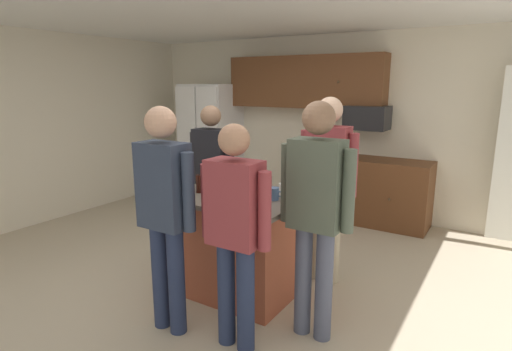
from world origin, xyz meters
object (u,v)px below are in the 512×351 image
Objects in this scene: person_guest_right at (165,206)px; mug_blue_stoneware at (274,194)px; glass_dark_ale at (254,200)px; glass_short_whisky at (209,180)px; serving_tray at (238,190)px; tumbler_amber at (200,184)px; refrigerator at (211,142)px; person_elder_center at (316,205)px; person_guest_left at (212,171)px; person_guest_by_door at (327,177)px; mug_ceramic_white at (284,189)px; microwave_over_range at (367,118)px; person_host_foreground at (235,224)px; glass_stout_tall at (268,183)px; kitchen_island at (239,243)px.

person_guest_right is 0.95m from mug_blue_stoneware.
person_guest_right reaches higher than glass_dark_ale.
glass_short_whisky is 0.33m from serving_tray.
refrigerator is at bearing 126.39° from tumbler_amber.
person_elder_center is 1.07× the size of person_guest_left.
serving_tray is at bearing 173.99° from mug_blue_stoneware.
refrigerator is at bearing 40.97° from person_guest_right.
person_guest_by_door reaches higher than mug_ceramic_white.
glass_short_whisky is at bearing -104.85° from microwave_over_range.
glass_short_whisky is (-0.69, -2.59, -0.44)m from microwave_over_range.
person_guest_left is at bearing 154.63° from mug_blue_stoneware.
person_guest_left is (-1.30, -0.10, -0.07)m from person_guest_by_door.
glass_short_whisky reaches higher than mug_blue_stoneware.
person_host_foreground is 10.96× the size of glass_dark_ale.
mug_blue_stoneware reaches higher than mug_ceramic_white.
mug_blue_stoneware is 0.80× the size of glass_short_whisky.
tumbler_amber is (-0.69, -0.34, 0.03)m from mug_ceramic_white.
mug_ceramic_white is 0.52m from glass_dark_ale.
person_guest_right reaches higher than glass_stout_tall.
microwave_over_range is (2.60, 0.12, 0.50)m from refrigerator.
mug_blue_stoneware is at bearing -0.86° from glass_short_whisky.
microwave_over_range is 2.63m from serving_tray.
glass_dark_ale is at bearing 19.80° from person_elder_center.
person_guest_left is 10.43× the size of tumbler_amber.
person_elder_center reaches higher than person_guest_right.
person_guest_by_door is 13.39× the size of glass_stout_tall.
person_guest_left is 1.10m from mug_ceramic_white.
person_host_foreground is at bearing 37.45° from person_guest_by_door.
person_host_foreground is (0.14, -3.33, -0.50)m from microwave_over_range.
glass_short_whisky is (-0.71, -0.19, 0.03)m from mug_ceramic_white.
person_guest_by_door is at bearing -54.50° from person_elder_center.
person_guest_right is 1.12m from mug_ceramic_white.
person_guest_right is at bearing 17.07° from person_guest_by_door.
mug_ceramic_white reaches higher than kitchen_island.
person_guest_right is 0.88m from serving_tray.
kitchen_island is at bearing 0.00° from person_host_foreground.
refrigerator is 3.48m from mug_ceramic_white.
mug_blue_stoneware is at bearing -24.93° from person_host_foreground.
kitchen_island is 0.62m from mug_blue_stoneware.
refrigerator is 1.06× the size of person_elder_center.
person_guest_left is 11.17× the size of glass_dark_ale.
person_elder_center reaches higher than glass_short_whisky.
person_elder_center reaches higher than person_guest_left.
glass_dark_ale is (0.36, -0.30, 0.53)m from kitchen_island.
kitchen_island is at bearing -0.00° from person_guest_by_door.
microwave_over_range is 2.71m from glass_short_whisky.
person_guest_left reaches higher than glass_dark_ale.
person_host_foreground is at bearing -87.66° from microwave_over_range.
kitchen_island is 0.65m from glass_short_whisky.
mug_ceramic_white is at bearing -16.26° from person_guest_right.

